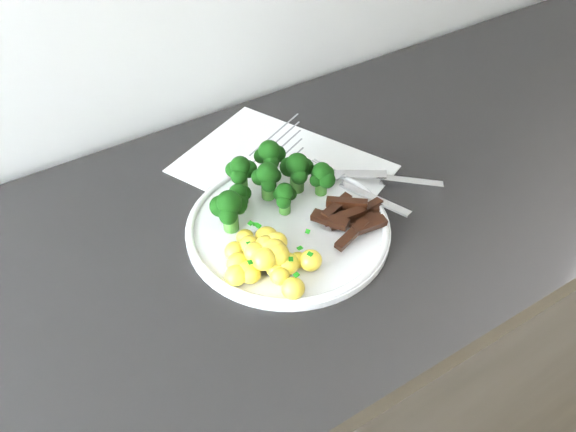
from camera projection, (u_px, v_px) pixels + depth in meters
The scene contains 8 objects.
counter at pixel (302, 381), 1.23m from camera, with size 2.48×0.62×0.93m.
recipe_paper at pixel (282, 169), 0.99m from camera, with size 0.34×0.38×0.00m.
plate at pixel (288, 227), 0.88m from camera, with size 0.30×0.30×0.02m.
broccoli at pixel (268, 180), 0.89m from camera, with size 0.20×0.11×0.07m.
potatoes at pixel (268, 257), 0.81m from camera, with size 0.13×0.14×0.05m.
beef_strips at pixel (350, 216), 0.88m from camera, with size 0.12×0.09×0.03m.
fork at pixel (360, 190), 0.92m from camera, with size 0.06×0.19×0.02m.
knife at pixel (394, 180), 0.96m from camera, with size 0.18×0.14×0.02m.
Camera 1 is at (-0.50, 1.11, 1.55)m, focal length 37.76 mm.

